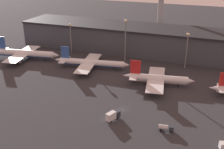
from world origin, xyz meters
TOP-DOWN VIEW (x-y plane):
  - ground at (0.00, 0.00)m, footprint 600.00×600.00m
  - terminal_building at (0.00, 80.84)m, footprint 200.03×31.03m
  - airplane_0 at (-80.21, 39.48)m, footprint 47.37×35.98m
  - airplane_1 at (-33.46, 40.40)m, footprint 46.22×35.01m
  - airplane_2 at (8.96, 30.85)m, footprint 37.02×34.55m
  - service_vehicle_0 at (20.91, -9.25)m, footprint 5.97×3.03m
  - service_vehicle_1 at (-0.97, -9.21)m, footprint 4.62×7.22m
  - lamp_post_0 at (-57.74, 61.09)m, footprint 1.80×1.80m
  - lamp_post_1 at (-18.91, 61.09)m, footprint 1.80×1.80m
  - lamp_post_2 at (19.07, 61.09)m, footprint 1.80×1.80m
  - control_tower at (-10.42, 125.11)m, footprint 9.00×9.00m

SIDE VIEW (x-z plane):
  - ground at x=0.00m, z-range 0.00..0.00m
  - service_vehicle_0 at x=20.91m, z-range 0.24..2.81m
  - service_vehicle_1 at x=-0.97m, z-range 0.18..4.03m
  - airplane_1 at x=-33.46m, z-range -2.95..9.51m
  - airplane_2 at x=8.96m, z-range -2.95..9.81m
  - airplane_0 at x=-80.21m, z-range -3.29..10.90m
  - terminal_building at x=0.00m, z-range 0.04..17.84m
  - lamp_post_0 at x=-57.74m, z-range 3.15..23.79m
  - lamp_post_2 at x=19.07m, z-range 3.19..24.46m
  - lamp_post_1 at x=-18.91m, z-range 3.46..29.75m
  - control_tower at x=-10.42m, z-range 3.76..54.07m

